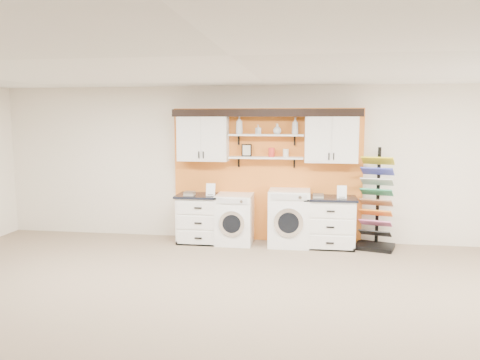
% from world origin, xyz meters
% --- Properties ---
extents(floor, '(10.00, 10.00, 0.00)m').
position_xyz_m(floor, '(0.00, 0.00, 0.00)').
color(floor, '#89735C').
rests_on(floor, ground).
extents(ceiling, '(10.00, 10.00, 0.00)m').
position_xyz_m(ceiling, '(0.00, 0.00, 2.80)').
color(ceiling, white).
rests_on(ceiling, wall_back).
extents(wall_back, '(10.00, 0.00, 10.00)m').
position_xyz_m(wall_back, '(0.00, 4.00, 1.40)').
color(wall_back, silver).
rests_on(wall_back, floor).
extents(accent_panel, '(3.40, 0.07, 2.40)m').
position_xyz_m(accent_panel, '(0.00, 3.96, 1.20)').
color(accent_panel, orange).
rests_on(accent_panel, wall_back).
extents(upper_cabinet_left, '(0.90, 0.35, 0.84)m').
position_xyz_m(upper_cabinet_left, '(-1.13, 3.79, 1.88)').
color(upper_cabinet_left, white).
rests_on(upper_cabinet_left, wall_back).
extents(upper_cabinet_right, '(0.90, 0.35, 0.84)m').
position_xyz_m(upper_cabinet_right, '(1.13, 3.79, 1.88)').
color(upper_cabinet_right, white).
rests_on(upper_cabinet_right, wall_back).
extents(shelf_lower, '(1.32, 0.28, 0.03)m').
position_xyz_m(shelf_lower, '(0.00, 3.80, 1.53)').
color(shelf_lower, white).
rests_on(shelf_lower, wall_back).
extents(shelf_upper, '(1.32, 0.28, 0.03)m').
position_xyz_m(shelf_upper, '(0.00, 3.80, 1.93)').
color(shelf_upper, white).
rests_on(shelf_upper, wall_back).
extents(crown_molding, '(3.30, 0.41, 0.13)m').
position_xyz_m(crown_molding, '(0.00, 3.81, 2.33)').
color(crown_molding, black).
rests_on(crown_molding, wall_back).
extents(picture_frame, '(0.18, 0.02, 0.22)m').
position_xyz_m(picture_frame, '(-0.35, 3.85, 1.66)').
color(picture_frame, black).
rests_on(picture_frame, shelf_lower).
extents(canister_red, '(0.11, 0.11, 0.16)m').
position_xyz_m(canister_red, '(0.10, 3.80, 1.62)').
color(canister_red, red).
rests_on(canister_red, shelf_lower).
extents(canister_cream, '(0.10, 0.10, 0.14)m').
position_xyz_m(canister_cream, '(0.35, 3.80, 1.61)').
color(canister_cream, silver).
rests_on(canister_cream, shelf_lower).
extents(base_cabinet_left, '(0.89, 0.66, 0.87)m').
position_xyz_m(base_cabinet_left, '(-1.13, 3.64, 0.43)').
color(base_cabinet_left, white).
rests_on(base_cabinet_left, floor).
extents(base_cabinet_right, '(0.90, 0.66, 0.88)m').
position_xyz_m(base_cabinet_right, '(1.13, 3.64, 0.44)').
color(base_cabinet_right, white).
rests_on(base_cabinet_right, floor).
extents(washer, '(0.63, 0.71, 0.88)m').
position_xyz_m(washer, '(-0.53, 3.64, 0.44)').
color(washer, white).
rests_on(washer, floor).
extents(dryer, '(0.71, 0.71, 0.99)m').
position_xyz_m(dryer, '(0.43, 3.64, 0.49)').
color(dryer, white).
rests_on(dryer, floor).
extents(sample_rack, '(0.75, 0.68, 1.73)m').
position_xyz_m(sample_rack, '(1.91, 3.68, 0.54)').
color(sample_rack, black).
rests_on(sample_rack, floor).
extents(soap_bottle_a, '(0.15, 0.15, 0.32)m').
position_xyz_m(soap_bottle_a, '(-0.48, 3.80, 2.11)').
color(soap_bottle_a, silver).
rests_on(soap_bottle_a, shelf_upper).
extents(soap_bottle_b, '(0.11, 0.11, 0.17)m').
position_xyz_m(soap_bottle_b, '(-0.14, 3.80, 2.03)').
color(soap_bottle_b, silver).
rests_on(soap_bottle_b, shelf_upper).
extents(soap_bottle_c, '(0.16, 0.16, 0.18)m').
position_xyz_m(soap_bottle_c, '(0.20, 3.80, 2.04)').
color(soap_bottle_c, silver).
rests_on(soap_bottle_c, shelf_upper).
extents(soap_bottle_d, '(0.15, 0.15, 0.29)m').
position_xyz_m(soap_bottle_d, '(0.51, 3.80, 2.09)').
color(soap_bottle_d, silver).
rests_on(soap_bottle_d, shelf_upper).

